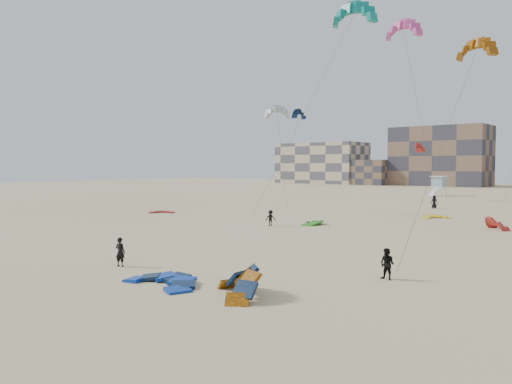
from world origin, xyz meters
The scene contains 21 objects.
ground centered at (0.00, 0.00, 0.00)m, with size 320.00×320.00×0.00m, color beige.
kite_ground_blue centered at (4.20, -3.39, 0.00)m, with size 4.00×4.17×0.67m, color #1029B9, non-canonical shape.
kite_ground_orange centered at (8.68, -2.62, 0.00)m, with size 3.53×2.88×2.18m, color orange, non-canonical shape.
kite_ground_red centered at (-26.28, 21.85, 0.00)m, with size 2.96×3.13×0.41m, color #B41722, non-canonical shape.
kite_ground_green centered at (-4.44, 23.61, 0.00)m, with size 3.31×3.45×0.83m, color #209917, non-canonical shape.
kite_ground_red_far centered at (11.51, 31.30, 0.00)m, with size 2.99×2.46×1.91m, color #B41722, non-canonical shape.
kite_ground_yellow centered at (3.32, 37.94, 0.00)m, with size 3.04×3.17×0.64m, color #FAF519, non-canonical shape.
kitesurfer_main centered at (-1.34, -2.04, 0.89)m, with size 0.65×0.42×1.77m, color black.
kitesurfer_b centered at (12.59, 4.89, 0.84)m, with size 0.82×0.64×1.69m, color black.
kitesurfer_c centered at (-6.80, 19.70, 0.80)m, with size 1.04×0.60×1.61m, color black.
kitesurfer_e centered at (-1.63, 51.05, 0.93)m, with size 0.91×0.59×1.87m, color black.
kite_fly_teal_a centered at (0.02, 24.02, 20.58)m, with size 12.72×5.21×21.03m.
kite_fly_orange centered at (9.18, 31.70, 17.29)m, with size 7.13×31.22×17.74m.
kite_fly_grey centered at (-15.59, 32.39, 12.88)m, with size 7.25×6.73×13.15m.
kite_fly_pink centered at (0.12, 35.42, 21.45)m, with size 4.03×13.78×21.84m.
kite_fly_navy centered at (-25.67, 51.87, 14.85)m, with size 4.25×10.50×14.87m.
kite_fly_red centered at (-10.15, 67.02, 9.15)m, with size 9.51×8.55×9.43m.
lifeguard_tower_far centered at (-11.70, 81.32, 1.99)m, with size 3.02×5.57×4.01m.
condo_west_a centered at (-70.00, 130.00, 7.00)m, with size 30.00×15.00×14.00m, color #C4B390.
condo_west_b centered at (-30.00, 134.00, 9.00)m, with size 28.00×14.00×18.00m, color brown.
condo_fill_left centered at (-50.00, 128.00, 4.00)m, with size 12.00×10.00×8.00m, color brown.
Camera 1 is at (23.93, -19.76, 6.06)m, focal length 35.00 mm.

